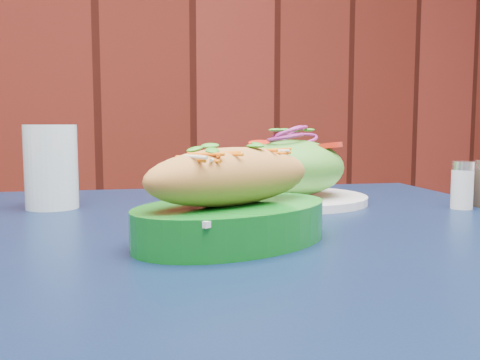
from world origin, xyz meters
name	(u,v)px	position (x,y,z in m)	size (l,w,h in m)	color
cafe_table	(258,292)	(0.36, 1.40, 0.66)	(0.95, 0.95, 0.75)	black
banh_mi_basket	(233,202)	(0.29, 1.32, 0.79)	(0.27, 0.22, 0.11)	#0D6C1A
salad_plate	(293,173)	(0.49, 1.55, 0.80)	(0.24, 0.24, 0.12)	white
water_glass	(51,167)	(0.13, 1.64, 0.81)	(0.08, 0.08, 0.12)	silver
salt_shaker	(462,185)	(0.68, 1.39, 0.78)	(0.03, 0.03, 0.07)	white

